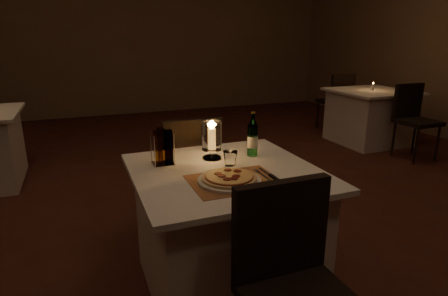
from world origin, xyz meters
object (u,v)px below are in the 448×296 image
object	(u,v)px
pizza	(229,177)
tumbler	(230,158)
chair_near	(292,272)
hurricane_candle	(212,137)
main_table	(225,229)
plate	(229,180)
water_bottle	(253,138)
chair_far	(189,163)
neighbor_table_right	(369,116)

from	to	relation	value
pizza	tumbler	xyz separation A→B (m)	(0.11, 0.25, 0.01)
chair_near	pizza	size ratio (longest dim) A/B	3.21
tumbler	hurricane_candle	size ratio (longest dim) A/B	0.36
main_table	tumbler	distance (m)	0.42
plate	hurricane_candle	xyz separation A→B (m)	(0.05, 0.39, 0.12)
plate	water_bottle	bearing A→B (deg)	50.23
chair_near	chair_far	size ratio (longest dim) A/B	1.00
pizza	hurricane_candle	bearing A→B (deg)	83.09
main_table	water_bottle	distance (m)	0.57
main_table	pizza	bearing A→B (deg)	-105.53
water_bottle	neighbor_table_right	distance (m)	3.51
main_table	hurricane_candle	world-z (taller)	hurricane_candle
chair_near	tumbler	bearing A→B (deg)	85.86
chair_near	tumbler	size ratio (longest dim) A/B	10.97
pizza	water_bottle	size ratio (longest dim) A/B	1.02
neighbor_table_right	tumbler	bearing A→B (deg)	-144.26
neighbor_table_right	chair_near	bearing A→B (deg)	-136.13
main_table	neighbor_table_right	world-z (taller)	same
chair_near	water_bottle	size ratio (longest dim) A/B	3.28
chair_far	tumbler	bearing A→B (deg)	-85.02
tumbler	hurricane_candle	bearing A→B (deg)	111.77
main_table	neighbor_table_right	size ratio (longest dim) A/B	1.00
chair_near	water_bottle	world-z (taller)	water_bottle
plate	pizza	size ratio (longest dim) A/B	1.14
hurricane_candle	water_bottle	bearing A→B (deg)	-7.11
water_bottle	plate	bearing A→B (deg)	-129.77
plate	tumbler	distance (m)	0.27
hurricane_candle	pizza	bearing A→B (deg)	-96.91
plate	neighbor_table_right	world-z (taller)	plate
main_table	chair_near	size ratio (longest dim) A/B	1.11
chair_far	pizza	xyz separation A→B (m)	(-0.05, -0.89, 0.22)
pizza	hurricane_candle	world-z (taller)	hurricane_candle
chair_near	water_bottle	bearing A→B (deg)	74.35
main_table	plate	world-z (taller)	plate
chair_near	neighbor_table_right	bearing A→B (deg)	43.87
hurricane_candle	chair_near	bearing A→B (deg)	-89.85
water_bottle	main_table	bearing A→B (deg)	-144.11
main_table	tumbler	xyz separation A→B (m)	(0.06, 0.07, 0.41)
chair_near	neighbor_table_right	size ratio (longest dim) A/B	0.90
tumbler	main_table	bearing A→B (deg)	-130.58
main_table	chair_far	bearing A→B (deg)	90.00
chair_far	water_bottle	distance (m)	0.66
chair_near	chair_far	distance (m)	1.43
chair_near	hurricane_candle	world-z (taller)	hurricane_candle
main_table	neighbor_table_right	distance (m)	3.79
chair_near	main_table	bearing A→B (deg)	90.00
chair_near	pizza	world-z (taller)	chair_near
chair_far	tumbler	world-z (taller)	chair_far
chair_far	plate	bearing A→B (deg)	-93.20
tumbler	neighbor_table_right	xyz separation A→B (m)	(3.00, 2.16, -0.41)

